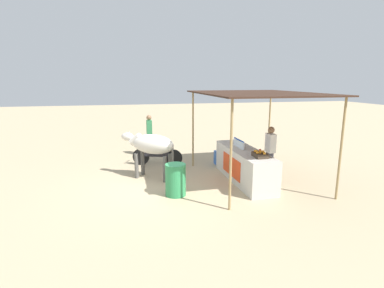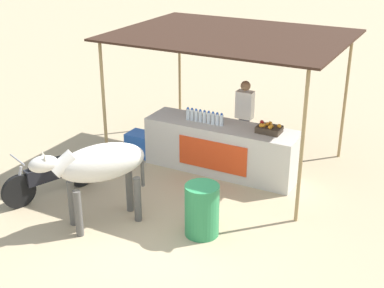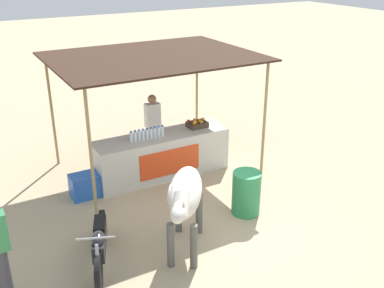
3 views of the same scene
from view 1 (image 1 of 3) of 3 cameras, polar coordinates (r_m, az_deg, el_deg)
name	(u,v)px [view 1 (image 1 of 3)]	position (r m, az deg, el deg)	size (l,w,h in m)	color
ground_plane	(172,186)	(8.71, -3.84, -8.00)	(60.00, 60.00, 0.00)	tan
stall_counter	(244,165)	(9.14, 9.88, -4.01)	(3.00, 0.82, 0.96)	beige
stall_awning	(256,96)	(8.93, 12.18, 8.89)	(4.20, 3.20, 2.63)	#382319
water_bottle_row	(239,144)	(9.29, 8.92, 0.07)	(0.79, 0.07, 0.25)	silver
fruit_crate	(260,155)	(8.21, 12.83, -1.97)	(0.44, 0.32, 0.18)	#3F3326
vendor_behind_counter	(270,153)	(9.23, 14.63, -1.69)	(0.34, 0.22, 1.65)	#383842
cooler_box	(222,158)	(10.77, 5.73, -2.75)	(0.60, 0.44, 0.48)	blue
water_barrel	(176,180)	(7.91, -3.16, -6.82)	(0.54, 0.54, 0.85)	#2D8C51
cow	(151,145)	(9.20, -7.82, -0.27)	(1.34, 1.70, 1.44)	silver
motorcycle_parked	(157,154)	(10.67, -6.76, -1.87)	(0.83, 1.70, 0.90)	black
passerby_on_street	(149,135)	(11.98, -8.11, 1.69)	(0.34, 0.22, 1.65)	#383842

